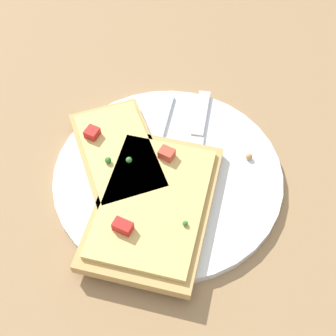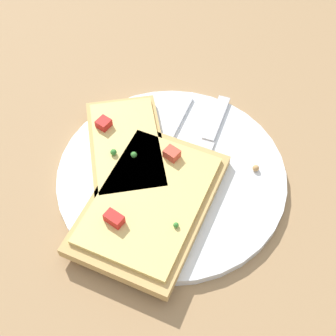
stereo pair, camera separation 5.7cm
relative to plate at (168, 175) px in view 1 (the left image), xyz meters
The scene contains 7 objects.
ground_plane 0.01m from the plate, ahead, with size 4.00×4.00×0.00m, color #9E7A51.
plate is the anchor object (origin of this frame).
fork 0.03m from the plate, 40.23° to the right, with size 0.09×0.20×0.01m.
knife 0.06m from the plate, 136.26° to the right, with size 0.09×0.21×0.01m.
pizza_slice_main 0.06m from the plate, 62.92° to the left, with size 0.20×0.23×0.03m.
pizza_slice_corner 0.07m from the plate, 28.70° to the right, with size 0.12×0.18×0.03m.
crumb_scatter 0.01m from the plate, 136.50° to the right, with size 0.20×0.06×0.01m.
Camera 1 is at (0.05, 0.33, 0.49)m, focal length 50.00 mm.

